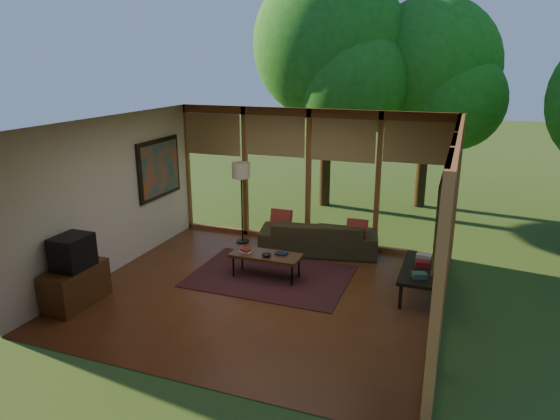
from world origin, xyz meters
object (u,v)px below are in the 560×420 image
at_px(media_cabinet, 76,286).
at_px(sofa, 319,236).
at_px(coffee_table, 266,256).
at_px(television, 72,252).
at_px(side_console, 421,270).
at_px(floor_lamp, 241,175).

bearing_deg(media_cabinet, sofa, 49.70).
height_order(sofa, coffee_table, sofa).
distance_m(sofa, television, 4.42).
relative_size(media_cabinet, coffee_table, 0.83).
relative_size(television, coffee_table, 0.46).
height_order(television, side_console, television).
distance_m(media_cabinet, floor_lamp, 3.75).
bearing_deg(television, coffee_table, 39.56).
bearing_deg(sofa, side_console, 137.68).
distance_m(sofa, media_cabinet, 4.40).
bearing_deg(coffee_table, television, -140.44).
relative_size(sofa, coffee_table, 1.86).
xyz_separation_m(media_cabinet, coffee_table, (2.34, 1.91, 0.09)).
bearing_deg(sofa, media_cabinet, 37.99).
bearing_deg(coffee_table, side_console, 5.57).
bearing_deg(side_console, sofa, 149.39).
distance_m(television, coffee_table, 3.04).
xyz_separation_m(sofa, coffee_table, (-0.51, -1.44, 0.07)).
distance_m(media_cabinet, side_console, 5.33).
xyz_separation_m(floor_lamp, side_console, (3.64, -1.21, -1.00)).
relative_size(floor_lamp, coffee_table, 1.38).
xyz_separation_m(media_cabinet, side_console, (4.87, 2.16, 0.11)).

